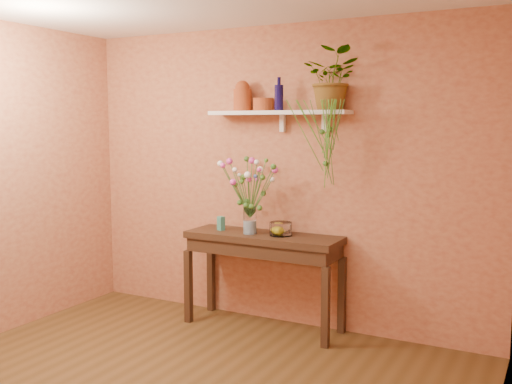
# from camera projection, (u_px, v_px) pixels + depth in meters

# --- Properties ---
(room) EXTENTS (4.04, 4.04, 2.70)m
(room) POSITION_uv_depth(u_px,v_px,m) (138.00, 202.00, 3.61)
(room) COLOR #51381B
(room) RESTS_ON ground
(sideboard) EXTENTS (1.40, 0.45, 0.85)m
(sideboard) POSITION_uv_depth(u_px,v_px,m) (263.00, 248.00, 5.24)
(sideboard) COLOR #382216
(sideboard) RESTS_ON ground
(wall_shelf) EXTENTS (1.30, 0.24, 0.19)m
(wall_shelf) POSITION_uv_depth(u_px,v_px,m) (279.00, 113.00, 5.17)
(wall_shelf) COLOR white
(wall_shelf) RESTS_ON room
(terracotta_jug) EXTENTS (0.21, 0.21, 0.27)m
(terracotta_jug) POSITION_uv_depth(u_px,v_px,m) (242.00, 96.00, 5.33)
(terracotta_jug) COLOR #9F3A1C
(terracotta_jug) RESTS_ON wall_shelf
(terracotta_pot) EXTENTS (0.21, 0.21, 0.11)m
(terracotta_pot) POSITION_uv_depth(u_px,v_px,m) (263.00, 105.00, 5.26)
(terracotta_pot) COLOR #9F3A1C
(terracotta_pot) RESTS_ON wall_shelf
(blue_bottle) EXTENTS (0.09, 0.09, 0.29)m
(blue_bottle) POSITION_uv_depth(u_px,v_px,m) (279.00, 97.00, 5.12)
(blue_bottle) COLOR #0F0A39
(blue_bottle) RESTS_ON wall_shelf
(spider_plant) EXTENTS (0.47, 0.41, 0.51)m
(spider_plant) POSITION_uv_depth(u_px,v_px,m) (333.00, 79.00, 4.91)
(spider_plant) COLOR #376723
(spider_plant) RESTS_ON wall_shelf
(plant_fronds) EXTENTS (0.46, 0.29, 0.73)m
(plant_fronds) POSITION_uv_depth(u_px,v_px,m) (326.00, 136.00, 4.85)
(plant_fronds) COLOR #376723
(plant_fronds) RESTS_ON wall_shelf
(glass_vase) EXTENTS (0.12, 0.12, 0.25)m
(glass_vase) POSITION_uv_depth(u_px,v_px,m) (250.00, 222.00, 5.22)
(glass_vase) COLOR white
(glass_vase) RESTS_ON sideboard
(bouquet) EXTENTS (0.55, 0.45, 0.53)m
(bouquet) POSITION_uv_depth(u_px,v_px,m) (249.00, 179.00, 5.18)
(bouquet) COLOR #386B28
(bouquet) RESTS_ON glass_vase
(glass_bowl) EXTENTS (0.20, 0.20, 0.12)m
(glass_bowl) POSITION_uv_depth(u_px,v_px,m) (281.00, 229.00, 5.15)
(glass_bowl) COLOR white
(glass_bowl) RESTS_ON sideboard
(lemon) EXTENTS (0.08, 0.08, 0.08)m
(lemon) POSITION_uv_depth(u_px,v_px,m) (279.00, 230.00, 5.16)
(lemon) COLOR yellow
(lemon) RESTS_ON glass_bowl
(carton) EXTENTS (0.08, 0.07, 0.13)m
(carton) POSITION_uv_depth(u_px,v_px,m) (221.00, 223.00, 5.40)
(carton) COLOR #296A82
(carton) RESTS_ON sideboard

